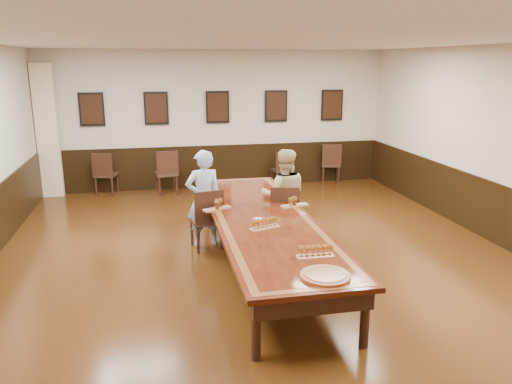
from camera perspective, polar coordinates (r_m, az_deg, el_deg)
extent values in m
cube|color=black|center=(7.45, 0.78, -8.50)|extent=(8.00, 10.00, 0.02)
cube|color=white|center=(6.85, 0.88, 17.09)|extent=(8.00, 10.00, 0.02)
cube|color=beige|center=(11.86, -4.43, 8.24)|extent=(8.00, 0.02, 3.20)
cube|color=beige|center=(2.59, 26.65, -17.65)|extent=(8.00, 0.02, 3.20)
imported|color=#5184CB|center=(8.03, -6.00, -0.76)|extent=(0.64, 0.47, 1.59)
imported|color=#CFB681|center=(8.25, 3.21, -0.41)|extent=(0.88, 0.75, 1.55)
cube|color=#EF4F88|center=(7.36, 5.32, -2.49)|extent=(0.08, 0.15, 0.01)
cube|color=beige|center=(11.82, -22.75, 6.39)|extent=(0.45, 0.18, 2.90)
cube|color=black|center=(12.00, -4.31, 3.00)|extent=(7.98, 0.04, 1.00)
cube|color=black|center=(8.96, 26.53, -2.59)|extent=(0.04, 9.98, 1.00)
cube|color=black|center=(7.19, 0.80, -3.15)|extent=(1.40, 5.00, 0.06)
cube|color=brown|center=(7.18, 0.80, -2.90)|extent=(1.28, 4.88, 0.00)
cube|color=black|center=(7.18, 0.80, -2.89)|extent=(1.10, 4.70, 0.00)
cube|color=black|center=(7.24, 0.80, -4.28)|extent=(1.25, 4.85, 0.18)
cylinder|color=black|center=(5.15, -0.01, -15.35)|extent=(0.10, 0.10, 0.69)
cylinder|color=black|center=(5.47, 12.34, -13.79)|extent=(0.10, 0.10, 0.69)
cylinder|color=black|center=(9.41, -5.70, -1.29)|extent=(0.10, 0.10, 0.69)
cylinder|color=black|center=(9.59, 1.21, -0.91)|extent=(0.10, 0.10, 0.69)
cube|color=black|center=(11.74, -18.27, 8.96)|extent=(0.54, 0.03, 0.74)
cube|color=black|center=(11.73, -18.27, 8.95)|extent=(0.46, 0.01, 0.64)
cube|color=black|center=(11.67, -11.34, 9.37)|extent=(0.54, 0.03, 0.74)
cube|color=black|center=(11.65, -11.34, 9.37)|extent=(0.46, 0.01, 0.64)
cube|color=black|center=(11.76, -4.42, 9.65)|extent=(0.54, 0.03, 0.74)
cube|color=black|center=(11.75, -4.41, 9.64)|extent=(0.46, 0.01, 0.64)
cube|color=black|center=(12.02, 2.31, 9.79)|extent=(0.54, 0.03, 0.74)
cube|color=black|center=(12.00, 2.33, 9.78)|extent=(0.46, 0.01, 0.64)
cube|color=black|center=(12.43, 8.68, 9.80)|extent=(0.54, 0.03, 0.74)
cube|color=black|center=(12.41, 8.71, 9.79)|extent=(0.46, 0.01, 0.64)
cube|color=#A76D46|center=(7.57, -4.48, -1.92)|extent=(0.45, 0.29, 0.03)
cube|color=#A76D46|center=(7.74, 4.43, -1.56)|extent=(0.46, 0.23, 0.03)
cube|color=#A76D46|center=(6.69, 1.01, -4.13)|extent=(0.43, 0.27, 0.03)
cube|color=#A76D46|center=(5.78, 6.80, -7.36)|extent=(0.43, 0.14, 0.03)
cylinder|color=red|center=(7.05, 0.31, -3.17)|extent=(0.20, 0.20, 0.02)
cylinder|color=silver|center=(7.05, 0.31, -3.07)|extent=(0.11, 0.11, 0.01)
cylinder|color=#602A13|center=(5.29, 7.91, -9.48)|extent=(0.57, 0.57, 0.04)
cylinder|color=brown|center=(5.28, 7.92, -9.27)|extent=(0.46, 0.46, 0.01)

